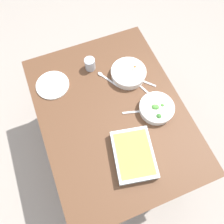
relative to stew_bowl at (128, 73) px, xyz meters
The scene contains 11 objects.
ground_plane 0.83m from the stew_bowl, 136.37° to the left, with size 6.00×6.00×0.00m, color #9E9389.
dining_table 0.32m from the stew_bowl, 136.37° to the left, with size 1.20×0.90×0.74m.
stew_bowl is the anchor object (origin of this frame).
broccoli_bowl 0.31m from the stew_bowl, 169.08° to the right, with size 0.22×0.22×0.07m.
baking_dish 0.56m from the stew_bowl, 159.53° to the left, with size 0.34×0.28×0.06m.
drink_cup 0.27m from the stew_bowl, 54.19° to the left, with size 0.07×0.07×0.08m.
side_plate 0.51m from the stew_bowl, 77.13° to the left, with size 0.22×0.22×0.01m, color silver.
spoon_by_stew 0.09m from the stew_bowl, 136.96° to the right, with size 0.14×0.13×0.01m.
spoon_by_broccoli 0.28m from the stew_bowl, behind, with size 0.07×0.17×0.01m.
spoon_spare 0.16m from the stew_bowl, 74.38° to the left, with size 0.16×0.10×0.01m.
fork_on_table 0.19m from the stew_bowl, 159.01° to the right, with size 0.17×0.08×0.01m.
Camera 1 is at (-0.54, 0.22, 2.01)m, focal length 35.64 mm.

